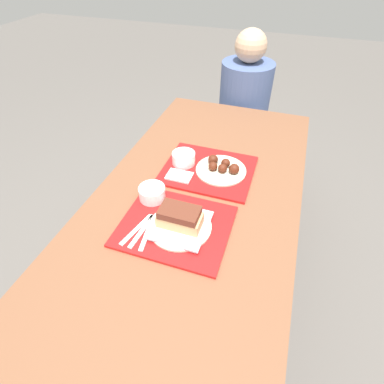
{
  "coord_description": "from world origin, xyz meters",
  "views": [
    {
      "loc": [
        0.28,
        -0.87,
        1.62
      ],
      "look_at": [
        -0.01,
        -0.02,
        0.82
      ],
      "focal_mm": 28.0,
      "sensor_mm": 36.0,
      "label": 1
    }
  ],
  "objects_px": {
    "tray_far": "(208,170)",
    "wings_plate_far": "(221,168)",
    "tray_near": "(175,226)",
    "bowl_coleslaw_far": "(184,158)",
    "person_seated_across": "(245,97)",
    "bowl_coleslaw_near": "(152,192)",
    "brisket_sandwich_plate": "(181,221)"
  },
  "relations": [
    {
      "from": "tray_far",
      "to": "wings_plate_far",
      "type": "bearing_deg",
      "value": 6.8
    },
    {
      "from": "tray_near",
      "to": "wings_plate_far",
      "type": "xyz_separation_m",
      "value": [
        0.08,
        0.37,
        0.02
      ]
    },
    {
      "from": "bowl_coleslaw_far",
      "to": "person_seated_across",
      "type": "bearing_deg",
      "value": 82.66
    },
    {
      "from": "tray_near",
      "to": "tray_far",
      "type": "distance_m",
      "value": 0.37
    },
    {
      "from": "bowl_coleslaw_near",
      "to": "person_seated_across",
      "type": "distance_m",
      "value": 1.18
    },
    {
      "from": "wings_plate_far",
      "to": "bowl_coleslaw_far",
      "type": "bearing_deg",
      "value": 179.75
    },
    {
      "from": "bowl_coleslaw_near",
      "to": "wings_plate_far",
      "type": "distance_m",
      "value": 0.35
    },
    {
      "from": "bowl_coleslaw_far",
      "to": "person_seated_across",
      "type": "distance_m",
      "value": 0.91
    },
    {
      "from": "tray_far",
      "to": "brisket_sandwich_plate",
      "type": "bearing_deg",
      "value": -89.55
    },
    {
      "from": "bowl_coleslaw_near",
      "to": "brisket_sandwich_plate",
      "type": "relative_size",
      "value": 0.46
    },
    {
      "from": "tray_far",
      "to": "person_seated_across",
      "type": "bearing_deg",
      "value": 90.38
    },
    {
      "from": "bowl_coleslaw_near",
      "to": "brisket_sandwich_plate",
      "type": "xyz_separation_m",
      "value": [
        0.16,
        -0.11,
        0.0
      ]
    },
    {
      "from": "bowl_coleslaw_far",
      "to": "brisket_sandwich_plate",
      "type": "bearing_deg",
      "value": -71.77
    },
    {
      "from": "tray_far",
      "to": "person_seated_across",
      "type": "xyz_separation_m",
      "value": [
        -0.01,
        0.91,
        -0.03
      ]
    },
    {
      "from": "tray_near",
      "to": "brisket_sandwich_plate",
      "type": "xyz_separation_m",
      "value": [
        0.02,
        -0.0,
        0.04
      ]
    },
    {
      "from": "tray_near",
      "to": "tray_far",
      "type": "bearing_deg",
      "value": 86.86
    },
    {
      "from": "brisket_sandwich_plate",
      "to": "wings_plate_far",
      "type": "relative_size",
      "value": 1.02
    },
    {
      "from": "bowl_coleslaw_near",
      "to": "bowl_coleslaw_far",
      "type": "bearing_deg",
      "value": 81.83
    },
    {
      "from": "tray_far",
      "to": "brisket_sandwich_plate",
      "type": "height_order",
      "value": "brisket_sandwich_plate"
    },
    {
      "from": "tray_near",
      "to": "wings_plate_far",
      "type": "relative_size",
      "value": 1.77
    },
    {
      "from": "tray_far",
      "to": "bowl_coleslaw_far",
      "type": "bearing_deg",
      "value": 176.35
    },
    {
      "from": "brisket_sandwich_plate",
      "to": "bowl_coleslaw_far",
      "type": "relative_size",
      "value": 2.18
    },
    {
      "from": "tray_near",
      "to": "tray_far",
      "type": "relative_size",
      "value": 1.0
    },
    {
      "from": "tray_near",
      "to": "bowl_coleslaw_far",
      "type": "relative_size",
      "value": 3.79
    },
    {
      "from": "brisket_sandwich_plate",
      "to": "tray_near",
      "type": "bearing_deg",
      "value": 169.74
    },
    {
      "from": "tray_far",
      "to": "wings_plate_far",
      "type": "relative_size",
      "value": 1.77
    },
    {
      "from": "tray_near",
      "to": "wings_plate_far",
      "type": "height_order",
      "value": "wings_plate_far"
    },
    {
      "from": "bowl_coleslaw_far",
      "to": "wings_plate_far",
      "type": "relative_size",
      "value": 0.47
    },
    {
      "from": "bowl_coleslaw_near",
      "to": "bowl_coleslaw_far",
      "type": "xyz_separation_m",
      "value": [
        0.04,
        0.27,
        0.0
      ]
    },
    {
      "from": "bowl_coleslaw_far",
      "to": "person_seated_across",
      "type": "height_order",
      "value": "person_seated_across"
    },
    {
      "from": "bowl_coleslaw_near",
      "to": "bowl_coleslaw_far",
      "type": "relative_size",
      "value": 1.0
    },
    {
      "from": "wings_plate_far",
      "to": "person_seated_across",
      "type": "height_order",
      "value": "person_seated_across"
    }
  ]
}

